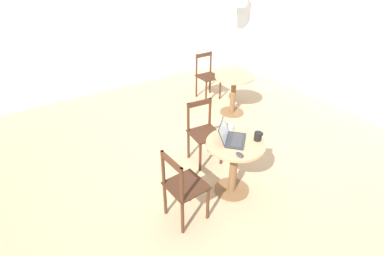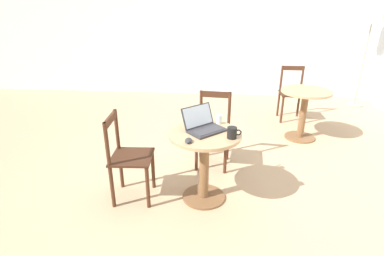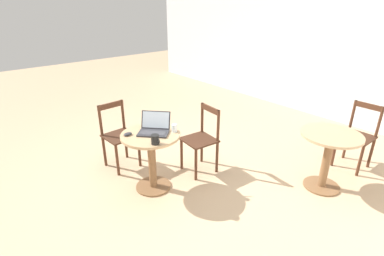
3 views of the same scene
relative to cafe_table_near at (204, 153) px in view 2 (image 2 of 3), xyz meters
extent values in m
plane|color=tan|center=(-0.11, 0.52, -0.50)|extent=(16.00, 16.00, 0.00)
cube|color=silver|center=(-0.11, 3.75, 0.85)|extent=(9.40, 0.06, 2.70)
cylinder|color=brown|center=(0.00, 0.00, -0.49)|extent=(0.42, 0.42, 0.02)
cylinder|color=brown|center=(0.00, 0.00, -0.15)|extent=(0.09, 0.09, 0.65)
cylinder|color=tan|center=(0.00, 0.00, 0.19)|extent=(0.67, 0.67, 0.03)
cylinder|color=brown|center=(1.30, 1.55, -0.49)|extent=(0.42, 0.42, 0.02)
cylinder|color=brown|center=(1.30, 1.55, -0.15)|extent=(0.09, 0.09, 0.65)
cylinder|color=tan|center=(1.30, 1.55, 0.19)|extent=(0.67, 0.67, 0.03)
cylinder|color=#472819|center=(0.21, 0.49, -0.28)|extent=(0.04, 0.04, 0.43)
cylinder|color=#472819|center=(-0.12, 0.52, -0.28)|extent=(0.04, 0.04, 0.43)
cylinder|color=#472819|center=(0.25, 0.82, -0.28)|extent=(0.04, 0.04, 0.43)
cylinder|color=#472819|center=(-0.08, 0.85, -0.28)|extent=(0.04, 0.04, 0.43)
cube|color=#3C2215|center=(0.07, 0.67, -0.05)|extent=(0.42, 0.42, 0.02)
cylinder|color=#472819|center=(0.25, 0.82, 0.16)|extent=(0.04, 0.04, 0.40)
cylinder|color=#472819|center=(-0.08, 0.85, 0.16)|extent=(0.04, 0.04, 0.40)
cube|color=#472819|center=(0.08, 0.83, 0.32)|extent=(0.36, 0.06, 0.07)
cylinder|color=#472819|center=(-0.53, 0.14, -0.28)|extent=(0.04, 0.04, 0.43)
cylinder|color=#472819|center=(-0.51, -0.20, -0.28)|extent=(0.04, 0.04, 0.43)
cylinder|color=#472819|center=(-0.86, 0.12, -0.28)|extent=(0.04, 0.04, 0.43)
cylinder|color=#472819|center=(-0.84, -0.21, -0.28)|extent=(0.04, 0.04, 0.43)
cube|color=#3C2215|center=(-0.69, -0.04, -0.05)|extent=(0.40, 0.40, 0.02)
cylinder|color=#472819|center=(-0.86, 0.12, 0.16)|extent=(0.04, 0.04, 0.40)
cylinder|color=#472819|center=(-0.84, -0.21, 0.16)|extent=(0.04, 0.04, 0.40)
cube|color=#472819|center=(-0.85, -0.05, 0.32)|extent=(0.05, 0.36, 0.07)
cylinder|color=#472819|center=(1.47, 2.13, -0.28)|extent=(0.04, 0.04, 0.43)
cylinder|color=#472819|center=(1.14, 2.13, -0.28)|extent=(0.04, 0.04, 0.43)
cylinder|color=#472819|center=(1.47, 2.46, -0.28)|extent=(0.04, 0.04, 0.43)
cylinder|color=#472819|center=(1.14, 2.46, -0.28)|extent=(0.04, 0.04, 0.43)
cube|color=#3C2215|center=(1.31, 2.30, -0.05)|extent=(0.38, 0.38, 0.02)
cylinder|color=#472819|center=(1.47, 2.46, 0.16)|extent=(0.04, 0.04, 0.40)
cylinder|color=#472819|center=(1.14, 2.46, 0.16)|extent=(0.04, 0.04, 0.40)
cube|color=#472819|center=(1.31, 2.46, 0.32)|extent=(0.36, 0.03, 0.07)
cylinder|color=#9E937F|center=(2.70, 3.18, -0.49)|extent=(0.30, 0.30, 0.02)
cylinder|color=#9E937F|center=(2.70, 3.18, 0.25)|extent=(0.02, 0.02, 1.47)
cylinder|color=beige|center=(2.70, 3.18, 1.11)|extent=(0.40, 0.40, 0.28)
cube|color=#2D2D33|center=(0.02, 0.03, 0.21)|extent=(0.38, 0.38, 0.02)
cube|color=#38383D|center=(0.03, 0.01, 0.22)|extent=(0.28, 0.27, 0.00)
cube|color=#2D2D33|center=(-0.08, 0.13, 0.32)|extent=(0.30, 0.29, 0.19)
cube|color=silver|center=(-0.07, 0.13, 0.32)|extent=(0.27, 0.26, 0.17)
ellipsoid|color=#2D2D33|center=(-0.13, -0.21, 0.22)|extent=(0.06, 0.10, 0.03)
cylinder|color=black|center=(0.24, -0.09, 0.25)|extent=(0.09, 0.09, 0.10)
torus|color=black|center=(0.29, -0.09, 0.26)|extent=(0.06, 0.01, 0.06)
cylinder|color=silver|center=(0.13, 0.24, 0.25)|extent=(0.06, 0.06, 0.09)
camera|label=1|loc=(-1.93, -2.04, 2.07)|focal=28.00mm
camera|label=2|loc=(0.10, -2.49, 1.29)|focal=28.00mm
camera|label=3|loc=(2.61, -1.59, 1.60)|focal=28.00mm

